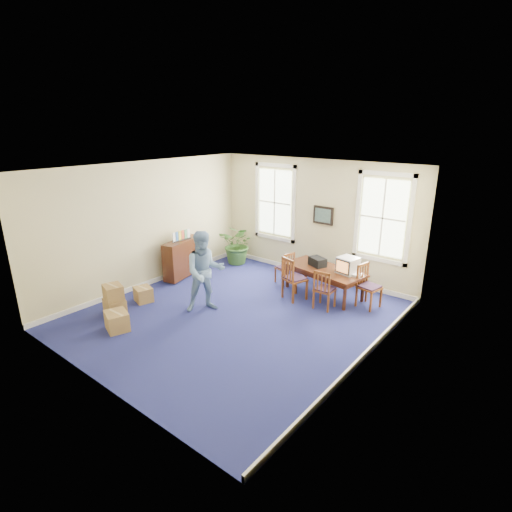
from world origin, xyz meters
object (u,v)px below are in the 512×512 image
Objects in this scene: cardboard_boxes at (123,300)px; man at (205,272)px; conference_table at (324,281)px; credenza at (182,259)px; chair_near_left at (295,278)px; potted_plant at (238,244)px; crt_tv at (348,265)px.

man is at bearing 47.50° from cardboard_boxes.
man is at bearing -113.85° from conference_table.
man is 2.30m from credenza.
conference_table is at bearing 1.86° from man.
chair_near_left is at bearing -0.77° from credenza.
potted_plant is at bearing 62.16° from credenza.
cardboard_boxes reaches higher than conference_table.
chair_near_left is at bearing 51.56° from cardboard_boxes.
chair_near_left is at bearing 0.76° from man.
man reaches higher than chair_near_left.
potted_plant is at bearing -3.46° from chair_near_left.
chair_near_left is 0.83× the size of cardboard_boxes.
cardboard_boxes is at bearing -85.37° from credenza.
cardboard_boxes is (-3.47, -3.84, -0.51)m from crt_tv.
potted_plant is at bearing 93.83° from cardboard_boxes.
man is at bearing -62.21° from potted_plant.
conference_table is 3.20m from potted_plant.
conference_table is 1.08× the size of man.
man is (-1.24, -1.77, 0.39)m from chair_near_left.
credenza is at bearing 107.52° from cardboard_boxes.
cardboard_boxes is at bearing 173.28° from man.
crt_tv is 0.44× the size of chair_near_left.
man reaches higher than cardboard_boxes.
credenza is (-4.24, -1.42, -0.37)m from crt_tv.
crt_tv is at bearing 5.68° from credenza.
conference_table is at bearing -7.63° from potted_plant.
crt_tv is at bearing -5.75° from potted_plant.
chair_near_left is 0.58× the size of man.
cardboard_boxes is at bearing 69.98° from chair_near_left.
cardboard_boxes is at bearing -117.12° from conference_table.
potted_plant reaches higher than crt_tv.
man is 3.26m from potted_plant.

